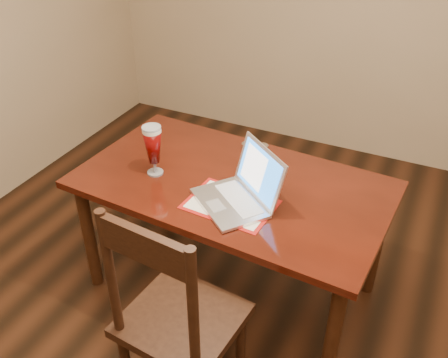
% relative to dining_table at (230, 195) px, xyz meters
% --- Properties ---
extents(room_shell, '(4.51, 5.01, 2.71)m').
position_rel_dining_table_xyz_m(room_shell, '(0.37, -0.63, 1.11)').
color(room_shell, tan).
rests_on(room_shell, ground).
extents(dining_table, '(1.61, 0.98, 1.00)m').
position_rel_dining_table_xyz_m(dining_table, '(0.00, 0.00, 0.00)').
color(dining_table, '#441209').
rests_on(dining_table, ground).
extents(dining_chair, '(0.50, 0.48, 1.09)m').
position_rel_dining_table_xyz_m(dining_chair, '(0.10, -0.73, -0.14)').
color(dining_chair, '#32190D').
rests_on(dining_chair, ground).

